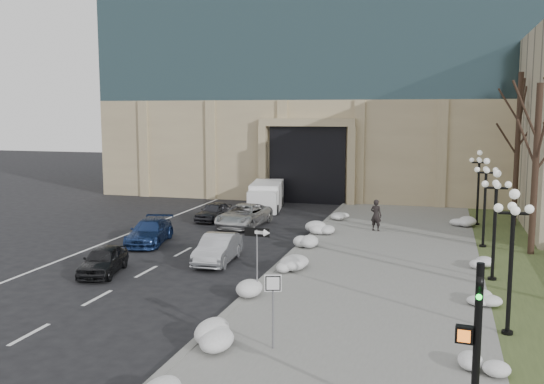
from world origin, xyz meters
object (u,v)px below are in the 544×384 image
Objects in this scene: car_b at (218,249)px; car_c at (150,232)px; lamppost_c at (485,190)px; lamppost_a at (512,242)px; car_e at (214,211)px; box_truck at (266,197)px; traffic_signal at (474,360)px; lamppost_b at (495,210)px; one_way_sign at (261,241)px; car_d at (244,216)px; lamppost_d at (479,177)px; pedestrian at (376,215)px; car_a at (103,260)px; keep_sign at (273,295)px.

car_c is (-5.06, 2.90, -0.03)m from car_b.
lamppost_a is at bearing -90.00° from lamppost_c.
car_e is 0.56× the size of box_truck.
lamppost_b is at bearing 89.55° from traffic_signal.
lamppost_a is at bearing -90.00° from lamppost_b.
box_truck reaches higher than car_c.
one_way_sign reaches higher than car_b.
car_d is at bearing -24.01° from car_e.
car_d is at bearing 124.42° from traffic_signal.
car_e is (0.82, 7.49, -0.04)m from car_c.
lamppost_c is at bearing 54.98° from one_way_sign.
lamppost_d is (1.40, 26.76, 1.04)m from traffic_signal.
car_e is 0.87× the size of traffic_signal.
lamppost_b reaches higher than box_truck.
car_a is at bearing 68.74° from pedestrian.
car_e is 0.75× the size of lamppost_b.
lamppost_c is (6.85, 16.23, 1.33)m from keep_sign.
one_way_sign is at bearing 97.77° from pedestrian.
one_way_sign is 0.58× the size of lamppost_b.
box_truck is at bearing 93.87° from car_b.
car_a is 0.57× the size of box_truck.
lamppost_c reaches higher than car_d.
traffic_signal is (15.14, -24.09, 1.43)m from car_e.
one_way_sign is at bearing -84.46° from box_truck.
car_e is 1.90× the size of pedestrian.
car_d is 1.05× the size of lamppost_a.
one_way_sign reaches higher than keep_sign.
car_d is at bearing 132.26° from lamppost_a.
traffic_signal is 20.33m from lamppost_c.
car_b is 17.56m from traffic_signal.
car_b is at bearing -62.47° from car_e.
car_a is at bearing -96.94° from car_d.
pedestrian is 0.39× the size of lamppost_c.
lamppost_c is at bearing -5.34° from car_d.
pedestrian is 7.27m from lamppost_d.
car_b is at bearing -151.92° from lamppost_c.
one_way_sign is at bearing -52.58° from car_c.
car_e is 5.78m from box_truck.
box_truck is 1.33× the size of lamppost_b.
lamppost_a reaches higher than keep_sign.
traffic_signal is (5.46, -4.03, 0.29)m from keep_sign.
car_c is 0.70× the size of box_truck.
car_b is at bearing 152.36° from lamppost_a.
pedestrian is 0.79× the size of keep_sign.
pedestrian is (8.14, 0.29, 0.37)m from car_d.
car_a is at bearing -146.18° from car_b.
lamppost_c is at bearing 91.40° from traffic_signal.
keep_sign is 0.50× the size of lamppost_c.
lamppost_b reaches higher than keep_sign.
car_b is 12.53m from lamppost_b.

